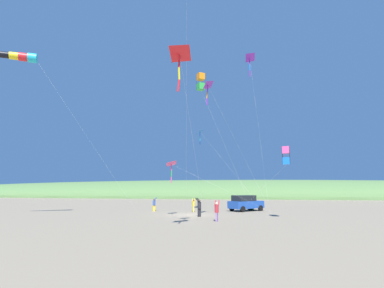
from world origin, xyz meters
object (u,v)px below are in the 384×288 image
at_px(cooler_box, 252,208).
at_px(kite_delta_small_distant, 200,132).
at_px(person_child_green_jacket, 194,205).
at_px(person_bystander_far, 154,204).
at_px(person_child_grey_jacket, 217,210).
at_px(kite_box_purple_drifting, 286,156).
at_px(kite_delta_red_high_left, 208,86).
at_px(kite_delta_checkered_midright, 179,55).
at_px(kite_delta_teal_far_right, 171,164).
at_px(kite_delta_long_streamer_right, 249,58).
at_px(kite_windsock_magenta_far_left, 17,56).
at_px(person_adult_flyer, 199,206).
at_px(parked_car, 245,203).
at_px(kite_box_rainbow_low_near, 201,82).

height_order(cooler_box, kite_delta_small_distant, kite_delta_small_distant).
relative_size(person_child_green_jacket, person_bystander_far, 0.94).
xyz_separation_m(cooler_box, person_bystander_far, (-4.65, 11.46, 0.68)).
xyz_separation_m(person_child_grey_jacket, kite_box_purple_drifting, (2.18, -5.98, 4.59)).
height_order(kite_delta_red_high_left, kite_delta_checkered_midright, kite_delta_red_high_left).
bearing_deg(kite_delta_checkered_midright, kite_delta_small_distant, 4.68).
distance_m(person_child_green_jacket, kite_delta_teal_far_right, 6.99).
relative_size(kite_delta_checkered_midright, kite_delta_long_streamer_right, 0.68).
relative_size(cooler_box, kite_delta_red_high_left, 0.05).
relative_size(kite_delta_small_distant, kite_delta_teal_far_right, 0.97).
xyz_separation_m(kite_windsock_magenta_far_left, kite_delta_checkered_midright, (-5.80, -16.69, -4.08)).
bearing_deg(kite_delta_small_distant, kite_delta_teal_far_right, 169.30).
height_order(cooler_box, person_adult_flyer, person_adult_flyer).
bearing_deg(kite_delta_checkered_midright, kite_delta_red_high_left, -4.78).
height_order(parked_car, kite_delta_red_high_left, kite_delta_red_high_left).
height_order(parked_car, kite_windsock_magenta_far_left, kite_windsock_magenta_far_left).
height_order(kite_delta_checkered_midright, kite_box_rainbow_low_near, kite_box_rainbow_low_near).
distance_m(kite_box_purple_drifting, kite_delta_small_distant, 14.32).
distance_m(person_child_grey_jacket, kite_delta_teal_far_right, 7.26).
bearing_deg(person_child_grey_jacket, person_child_green_jacket, 20.85).
xyz_separation_m(person_adult_flyer, kite_delta_checkered_midright, (-11.63, -0.52, 9.73)).
height_order(person_child_grey_jacket, kite_delta_teal_far_right, kite_delta_teal_far_right).
relative_size(kite_box_purple_drifting, kite_delta_teal_far_right, 0.92).
distance_m(cooler_box, kite_delta_teal_far_right, 13.91).
bearing_deg(person_adult_flyer, cooler_box, -27.72).
height_order(kite_windsock_magenta_far_left, kite_delta_long_streamer_right, kite_delta_long_streamer_right).
bearing_deg(person_adult_flyer, kite_delta_checkered_midright, -177.44).
bearing_deg(kite_delta_checkered_midright, kite_box_purple_drifting, -36.50).
distance_m(parked_car, kite_delta_small_distant, 10.64).
relative_size(kite_windsock_magenta_far_left, kite_delta_long_streamer_right, 0.93).
bearing_deg(person_bystander_far, kite_windsock_magenta_far_left, 138.36).
bearing_deg(kite_box_rainbow_low_near, kite_windsock_magenta_far_left, 118.97).
bearing_deg(person_child_grey_jacket, parked_car, -12.04).
relative_size(cooler_box, kite_box_purple_drifting, 0.06).
bearing_deg(person_bystander_far, cooler_box, -67.90).
distance_m(kite_delta_small_distant, kite_delta_long_streamer_right, 11.59).
relative_size(person_bystander_far, kite_windsock_magenta_far_left, 0.11).
bearing_deg(kite_delta_checkered_midright, kite_delta_teal_far_right, 16.06).
bearing_deg(kite_delta_small_distant, person_child_grey_jacket, -165.74).
bearing_deg(kite_delta_long_streamer_right, kite_delta_teal_far_right, 98.26).
xyz_separation_m(kite_windsock_magenta_far_left, kite_box_purple_drifting, (4.27, -24.14, -9.26)).
distance_m(parked_car, kite_box_rainbow_low_near, 15.19).
xyz_separation_m(cooler_box, kite_box_purple_drifting, (-11.63, -2.68, 5.31)).
bearing_deg(person_bystander_far, kite_delta_teal_far_right, -148.69).
distance_m(person_bystander_far, kite_box_purple_drifting, 16.44).
relative_size(kite_windsock_magenta_far_left, kite_box_purple_drifting, 1.55).
height_order(kite_windsock_magenta_far_left, kite_delta_teal_far_right, kite_windsock_magenta_far_left).
relative_size(person_bystander_far, kite_delta_long_streamer_right, 0.10).
relative_size(person_adult_flyer, person_bystander_far, 1.09).
relative_size(parked_car, kite_delta_teal_far_right, 0.41).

